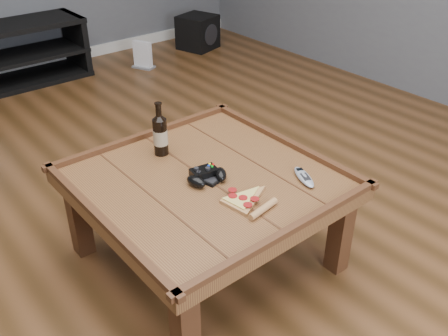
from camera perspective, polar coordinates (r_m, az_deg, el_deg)
ground at (r=2.39m, az=-1.90°, el=-10.31°), size 6.00×6.00×0.00m
coffee_table at (r=2.15m, az=-2.09°, el=-2.49°), size 1.03×1.03×0.48m
beer_bottle at (r=2.27m, az=-7.30°, el=3.90°), size 0.07×0.07×0.25m
game_controller at (r=2.09m, az=-2.00°, el=-0.87°), size 0.19×0.14×0.05m
pizza_slice at (r=1.96m, az=2.51°, el=-3.82°), size 0.20×0.29×0.03m
smartphone at (r=2.10m, az=-2.09°, el=-1.17°), size 0.10×0.13×0.02m
remote_control at (r=2.13m, az=9.12°, el=-1.02°), size 0.11×0.18×0.02m
subwoofer at (r=5.15m, az=-3.00°, el=15.25°), size 0.40×0.40×0.32m
game_console at (r=4.67m, az=-9.26°, el=12.52°), size 0.18×0.22×0.24m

